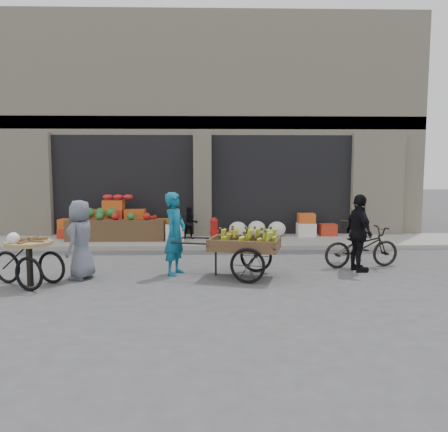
{
  "coord_description": "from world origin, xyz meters",
  "views": [
    {
      "loc": [
        0.35,
        -8.51,
        2.13
      ],
      "look_at": [
        0.57,
        1.32,
        1.1
      ],
      "focal_mm": 35.0,
      "sensor_mm": 36.0,
      "label": 1
    }
  ],
  "objects_px": {
    "vendor_woman": "(175,234)",
    "tricycle_cart": "(29,256)",
    "seated_person": "(190,223)",
    "cyclist": "(359,233)",
    "fire_hydrant": "(214,229)",
    "pineapple_bin": "(175,234)",
    "vendor_grey": "(81,240)",
    "banana_cart": "(242,242)",
    "orange_bucket": "(232,237)",
    "bicycle": "(361,247)"
  },
  "relations": [
    {
      "from": "fire_hydrant",
      "to": "cyclist",
      "type": "relative_size",
      "value": 0.43
    },
    {
      "from": "cyclist",
      "to": "orange_bucket",
      "type": "bearing_deg",
      "value": 30.97
    },
    {
      "from": "tricycle_cart",
      "to": "bicycle",
      "type": "relative_size",
      "value": 0.84
    },
    {
      "from": "fire_hydrant",
      "to": "orange_bucket",
      "type": "relative_size",
      "value": 2.22
    },
    {
      "from": "orange_bucket",
      "to": "bicycle",
      "type": "xyz_separation_m",
      "value": [
        2.75,
        -2.6,
        0.18
      ]
    },
    {
      "from": "vendor_woman",
      "to": "cyclist",
      "type": "height_order",
      "value": "vendor_woman"
    },
    {
      "from": "banana_cart",
      "to": "vendor_woman",
      "type": "bearing_deg",
      "value": -175.84
    },
    {
      "from": "pineapple_bin",
      "to": "vendor_grey",
      "type": "xyz_separation_m",
      "value": [
        -1.52,
        -3.58,
        0.41
      ]
    },
    {
      "from": "tricycle_cart",
      "to": "vendor_grey",
      "type": "xyz_separation_m",
      "value": [
        0.79,
        0.54,
        0.21
      ]
    },
    {
      "from": "cyclist",
      "to": "vendor_woman",
      "type": "bearing_deg",
      "value": 83.16
    },
    {
      "from": "vendor_woman",
      "to": "banana_cart",
      "type": "bearing_deg",
      "value": -80.56
    },
    {
      "from": "bicycle",
      "to": "banana_cart",
      "type": "bearing_deg",
      "value": 97.83
    },
    {
      "from": "tricycle_cart",
      "to": "bicycle",
      "type": "distance_m",
      "value": 6.81
    },
    {
      "from": "vendor_grey",
      "to": "pineapple_bin",
      "type": "bearing_deg",
      "value": 169.07
    },
    {
      "from": "pineapple_bin",
      "to": "orange_bucket",
      "type": "distance_m",
      "value": 1.61
    },
    {
      "from": "fire_hydrant",
      "to": "tricycle_cart",
      "type": "relative_size",
      "value": 0.49
    },
    {
      "from": "pineapple_bin",
      "to": "seated_person",
      "type": "bearing_deg",
      "value": 56.31
    },
    {
      "from": "seated_person",
      "to": "banana_cart",
      "type": "xyz_separation_m",
      "value": [
        1.26,
        -4.13,
        0.12
      ]
    },
    {
      "from": "seated_person",
      "to": "bicycle",
      "type": "height_order",
      "value": "seated_person"
    },
    {
      "from": "pineapple_bin",
      "to": "cyclist",
      "type": "height_order",
      "value": "cyclist"
    },
    {
      "from": "vendor_grey",
      "to": "fire_hydrant",
      "type": "bearing_deg",
      "value": 155.5
    },
    {
      "from": "orange_bucket",
      "to": "fire_hydrant",
      "type": "bearing_deg",
      "value": 174.29
    },
    {
      "from": "pineapple_bin",
      "to": "seated_person",
      "type": "height_order",
      "value": "seated_person"
    },
    {
      "from": "orange_bucket",
      "to": "cyclist",
      "type": "relative_size",
      "value": 0.2
    },
    {
      "from": "seated_person",
      "to": "banana_cart",
      "type": "height_order",
      "value": "seated_person"
    },
    {
      "from": "seated_person",
      "to": "cyclist",
      "type": "xyz_separation_m",
      "value": [
        3.75,
        -3.7,
        0.23
      ]
    },
    {
      "from": "pineapple_bin",
      "to": "cyclist",
      "type": "relative_size",
      "value": 0.32
    },
    {
      "from": "orange_bucket",
      "to": "seated_person",
      "type": "relative_size",
      "value": 0.34
    },
    {
      "from": "orange_bucket",
      "to": "bicycle",
      "type": "relative_size",
      "value": 0.19
    },
    {
      "from": "vendor_woman",
      "to": "tricycle_cart",
      "type": "bearing_deg",
      "value": 128.42
    },
    {
      "from": "orange_bucket",
      "to": "seated_person",
      "type": "distance_m",
      "value": 1.42
    },
    {
      "from": "fire_hydrant",
      "to": "vendor_grey",
      "type": "distance_m",
      "value": 4.41
    },
    {
      "from": "fire_hydrant",
      "to": "vendor_grey",
      "type": "bearing_deg",
      "value": -126.57
    },
    {
      "from": "fire_hydrant",
      "to": "tricycle_cart",
      "type": "bearing_deg",
      "value": -129.96
    },
    {
      "from": "tricycle_cart",
      "to": "bicycle",
      "type": "bearing_deg",
      "value": 33.6
    },
    {
      "from": "fire_hydrant",
      "to": "vendor_grey",
      "type": "height_order",
      "value": "vendor_grey"
    },
    {
      "from": "orange_bucket",
      "to": "vendor_grey",
      "type": "xyz_separation_m",
      "value": [
        -3.12,
        -3.48,
        0.51
      ]
    },
    {
      "from": "banana_cart",
      "to": "tricycle_cart",
      "type": "distance_m",
      "value": 4.02
    },
    {
      "from": "fire_hydrant",
      "to": "banana_cart",
      "type": "height_order",
      "value": "banana_cart"
    },
    {
      "from": "fire_hydrant",
      "to": "tricycle_cart",
      "type": "xyz_separation_m",
      "value": [
        -3.41,
        -4.07,
        0.06
      ]
    },
    {
      "from": "pineapple_bin",
      "to": "seated_person",
      "type": "distance_m",
      "value": 0.75
    },
    {
      "from": "pineapple_bin",
      "to": "banana_cart",
      "type": "height_order",
      "value": "banana_cart"
    },
    {
      "from": "pineapple_bin",
      "to": "vendor_grey",
      "type": "relative_size",
      "value": 0.33
    },
    {
      "from": "banana_cart",
      "to": "cyclist",
      "type": "bearing_deg",
      "value": 24.93
    },
    {
      "from": "vendor_woman",
      "to": "tricycle_cart",
      "type": "xyz_separation_m",
      "value": [
        -2.61,
        -0.85,
        -0.28
      ]
    },
    {
      "from": "tricycle_cart",
      "to": "cyclist",
      "type": "xyz_separation_m",
      "value": [
        6.46,
        1.02,
        0.25
      ]
    },
    {
      "from": "seated_person",
      "to": "cyclist",
      "type": "bearing_deg",
      "value": -54.62
    },
    {
      "from": "vendor_woman",
      "to": "vendor_grey",
      "type": "xyz_separation_m",
      "value": [
        -1.82,
        -0.31,
        -0.07
      ]
    },
    {
      "from": "seated_person",
      "to": "vendor_grey",
      "type": "distance_m",
      "value": 4.61
    },
    {
      "from": "pineapple_bin",
      "to": "fire_hydrant",
      "type": "relative_size",
      "value": 0.73
    }
  ]
}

